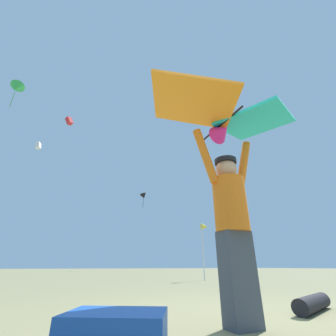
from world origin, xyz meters
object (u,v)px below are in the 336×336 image
at_px(kite_flyer_person, 232,220).
at_px(distant_kite_red_far_center, 69,121).
at_px(distant_kite_green_high_right, 16,88).
at_px(spare_kite_bag, 312,303).
at_px(marker_flag, 204,231).
at_px(distant_kite_teal_low_right, 175,99).
at_px(distant_kite_white_high_left, 38,146).
at_px(held_stunt_kite, 225,117).
at_px(distant_kite_black_low_left, 143,196).

distance_m(kite_flyer_person, distant_kite_red_far_center, 34.22).
bearing_deg(distant_kite_green_high_right, distant_kite_red_far_center, 80.91).
bearing_deg(spare_kite_bag, marker_flag, 69.86).
bearing_deg(distant_kite_teal_low_right, distant_kite_white_high_left, 141.87).
height_order(spare_kite_bag, marker_flag, marker_flag).
relative_size(distant_kite_red_far_center, marker_flag, 0.62).
xyz_separation_m(kite_flyer_person, distant_kite_teal_low_right, (8.05, 18.97, 19.02)).
relative_size(distant_kite_green_high_right, marker_flag, 1.05).
relative_size(held_stunt_kite, spare_kite_bag, 2.15).
relative_size(kite_flyer_person, distant_kite_black_low_left, 0.83).
relative_size(distant_kite_teal_low_right, marker_flag, 0.64).
bearing_deg(held_stunt_kite, distant_kite_red_far_center, 98.57).
distance_m(kite_flyer_person, held_stunt_kite, 1.21).
xyz_separation_m(held_stunt_kite, distant_kite_white_high_left, (-7.90, 31.58, 14.21)).
xyz_separation_m(held_stunt_kite, spare_kite_bag, (1.33, 0.44, -2.05)).
distance_m(distant_kite_white_high_left, marker_flag, 31.12).
relative_size(held_stunt_kite, distant_kite_teal_low_right, 1.48).
distance_m(distant_kite_teal_low_right, distant_kite_black_low_left, 15.30).
distance_m(kite_flyer_person, marker_flag, 7.43).
bearing_deg(distant_kite_green_high_right, held_stunt_kite, -64.02).
distance_m(held_stunt_kite, distant_kite_black_low_left, 33.10).
bearing_deg(distant_kite_green_high_right, spare_kite_bag, -58.88).
bearing_deg(kite_flyer_person, distant_kite_black_low_left, 75.74).
bearing_deg(distant_kite_white_high_left, distant_kite_green_high_right, -86.05).
distance_m(kite_flyer_person, distant_kite_teal_low_right, 28.04).
bearing_deg(kite_flyer_person, marker_flag, 61.08).
height_order(held_stunt_kite, marker_flag, held_stunt_kite).
relative_size(kite_flyer_person, held_stunt_kite, 0.94).
distance_m(distant_kite_black_low_left, distant_kite_white_high_left, 16.84).
bearing_deg(distant_kite_teal_low_right, spare_kite_bag, -109.85).
xyz_separation_m(distant_kite_black_low_left, spare_kite_bag, (-6.54, -30.61, -10.37)).
bearing_deg(distant_kite_teal_low_right, distant_kite_black_low_left, 90.86).
relative_size(distant_kite_teal_low_right, spare_kite_bag, 1.45).
height_order(kite_flyer_person, distant_kite_black_low_left, distant_kite_black_low_left).
height_order(distant_kite_black_low_left, distant_kite_red_far_center, distant_kite_red_far_center).
relative_size(distant_kite_black_low_left, distant_kite_green_high_right, 1.03).
relative_size(distant_kite_teal_low_right, distant_kite_red_far_center, 1.04).
relative_size(held_stunt_kite, distant_kite_green_high_right, 0.91).
distance_m(distant_kite_red_far_center, marker_flag, 29.26).
distance_m(distant_kite_black_low_left, marker_flag, 26.34).
xyz_separation_m(held_stunt_kite, distant_kite_red_far_center, (-4.30, 28.50, 17.38)).
xyz_separation_m(distant_kite_red_far_center, distant_kite_green_high_right, (-2.37, -14.82, -7.53)).
bearing_deg(distant_kite_green_high_right, marker_flag, -34.93).
relative_size(distant_kite_teal_low_right, distant_kite_green_high_right, 0.61).
xyz_separation_m(distant_kite_teal_low_right, distant_kite_white_high_left, (-15.95, 12.52, -3.61)).
distance_m(held_stunt_kite, spare_kite_bag, 2.48).
xyz_separation_m(distant_kite_teal_low_right, spare_kite_bag, (-6.72, -18.61, -19.87)).
bearing_deg(distant_kite_black_low_left, distant_kite_green_high_right, -129.91).
bearing_deg(kite_flyer_person, spare_kite_bag, 14.94).
distance_m(distant_kite_red_far_center, spare_kite_bag, 34.59).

